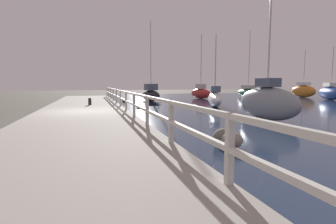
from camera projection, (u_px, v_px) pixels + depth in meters
name	position (u px, v px, depth m)	size (l,w,h in m)	color
ground_plane	(83.00, 118.00, 13.31)	(120.00, 120.00, 0.00)	#4C473D
dock_walkway	(83.00, 114.00, 13.29)	(4.56, 36.00, 0.33)	#9E998E
railing	(126.00, 97.00, 13.82)	(0.10, 32.50, 0.99)	beige
boulder_upstream	(138.00, 106.00, 18.44)	(0.37, 0.34, 0.28)	gray
boulder_downstream	(124.00, 101.00, 24.25)	(0.44, 0.40, 0.33)	#666056
boulder_near_dock	(224.00, 137.00, 7.29)	(0.64, 0.57, 0.48)	#666056
boulder_far_strip	(232.00, 140.00, 6.93)	(0.58, 0.53, 0.44)	gray
mooring_bollard	(90.00, 101.00, 17.11)	(0.20, 0.20, 0.49)	black
sailboat_blue	(331.00, 92.00, 28.07)	(3.30, 4.87, 5.61)	#2D4C9E
sailboat_black	(151.00, 94.00, 25.69)	(1.89, 3.20, 7.71)	black
sailboat_red	(201.00, 93.00, 30.49)	(1.62, 3.87, 7.36)	red
sailboat_green	(248.00, 92.00, 32.24)	(1.72, 5.48, 8.04)	#236B42
sailboat_white	(215.00, 98.00, 19.97)	(3.00, 5.39, 5.40)	white
sailboat_orange	(303.00, 91.00, 33.21)	(1.10, 3.97, 5.96)	orange
sailboat_gray	(267.00, 102.00, 12.38)	(0.92, 4.25, 7.68)	gray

